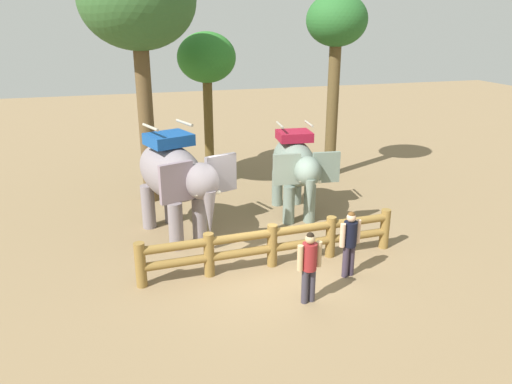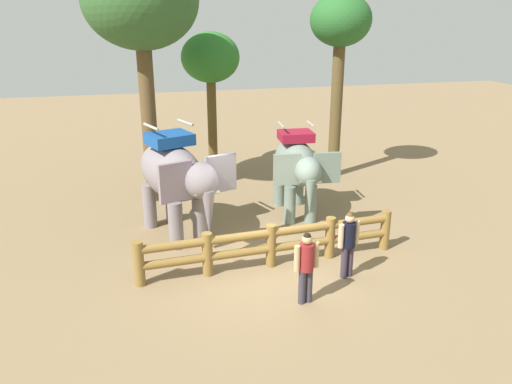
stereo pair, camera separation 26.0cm
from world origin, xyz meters
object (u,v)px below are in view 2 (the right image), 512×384
(elephant_near_left, at_px, (175,176))
(tourist_woman_in_black, at_px, (348,240))
(elephant_center, at_px, (297,166))
(tourist_man_in_blue, at_px, (306,263))
(tree_far_right, at_px, (210,61))
(tree_far_left, at_px, (340,29))
(log_fence, at_px, (271,243))
(tree_back_center, at_px, (141,3))

(elephant_near_left, xyz_separation_m, tourist_woman_in_black, (3.47, -3.22, -0.81))
(elephant_center, height_order, tourist_man_in_blue, elephant_center)
(tourist_man_in_blue, relative_size, tree_far_right, 0.31)
(elephant_center, height_order, tree_far_left, tree_far_left)
(log_fence, xyz_separation_m, elephant_near_left, (-1.95, 2.26, 1.13))
(elephant_center, xyz_separation_m, tree_far_right, (-1.61, 4.87, 2.61))
(log_fence, bearing_deg, tourist_man_in_blue, -82.60)
(tourist_man_in_blue, bearing_deg, log_fence, 97.40)
(log_fence, height_order, tree_back_center, tree_back_center)
(elephant_near_left, bearing_deg, elephant_center, 9.82)
(tourist_woman_in_black, height_order, tourist_man_in_blue, tourist_woman_in_black)
(tourist_man_in_blue, height_order, tree_far_right, tree_far_right)
(tree_far_left, distance_m, tree_back_center, 6.79)
(log_fence, distance_m, tourist_man_in_blue, 1.80)
(tree_far_left, height_order, tree_back_center, tree_back_center)
(tourist_woman_in_black, distance_m, tourist_man_in_blue, 1.52)
(tourist_woman_in_black, bearing_deg, elephant_center, 88.60)
(elephant_near_left, distance_m, tree_far_right, 6.31)
(tourist_woman_in_black, xyz_separation_m, tree_back_center, (-3.90, 6.40, 5.09))
(tourist_woman_in_black, height_order, tree_back_center, tree_back_center)
(tourist_woman_in_black, relative_size, tree_far_right, 0.31)
(tourist_woman_in_black, distance_m, tree_far_right, 9.41)
(tourist_man_in_blue, xyz_separation_m, tree_far_left, (4.08, 8.11, 4.33))
(elephant_center, distance_m, tree_far_left, 5.74)
(tree_back_center, relative_size, tree_far_right, 1.46)
(log_fence, relative_size, tourist_woman_in_black, 4.02)
(log_fence, height_order, elephant_near_left, elephant_near_left)
(elephant_center, xyz_separation_m, tree_far_left, (2.69, 3.48, 3.69))
(log_fence, distance_m, elephant_near_left, 3.19)
(tourist_woman_in_black, relative_size, tourist_man_in_blue, 1.00)
(elephant_near_left, xyz_separation_m, tree_far_right, (1.96, 5.49, 2.43))
(tree_far_left, bearing_deg, tree_far_right, 162.14)
(tree_far_left, bearing_deg, tourist_woman_in_black, -110.80)
(elephant_near_left, relative_size, elephant_center, 1.13)
(tourist_man_in_blue, xyz_separation_m, tree_back_center, (-2.61, 7.19, 5.09))
(tourist_man_in_blue, bearing_deg, tree_far_left, 63.32)
(elephant_center, relative_size, tree_back_center, 0.43)
(log_fence, distance_m, tourist_woman_in_black, 1.83)
(elephant_center, bearing_deg, tourist_woman_in_black, -91.40)
(elephant_near_left, distance_m, tree_back_center, 5.35)
(tree_far_left, height_order, tree_far_right, tree_far_left)
(elephant_near_left, bearing_deg, log_fence, -49.16)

